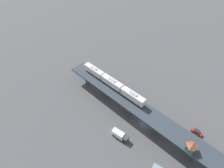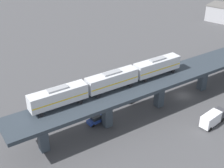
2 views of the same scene
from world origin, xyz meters
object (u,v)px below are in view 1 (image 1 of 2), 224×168
signal_hut (191,147)px  delivery_truck (120,135)px  street_car_black (131,101)px  street_car_blue (108,91)px  subway_train (112,82)px  street_lamp (122,87)px  street_car_red (197,132)px

signal_hut → delivery_truck: bearing=-78.7°
street_car_black → street_car_blue: bearing=-86.9°
subway_train → signal_hut: (12.25, 39.85, -0.74)m
street_car_black → street_lamp: 8.17m
subway_train → street_car_red: 42.44m
signal_hut → street_car_blue: size_ratio=0.83×
signal_hut → street_car_black: bearing=-115.5°
street_lamp → delivery_truck: bearing=27.9°
subway_train → street_lamp: bearing=154.1°
subway_train → delivery_truck: subway_train is taller
street_car_red → street_lamp: 38.98m
street_car_black → street_car_red: 31.86m
subway_train → delivery_truck: 24.29m
street_car_blue → street_lamp: size_ratio=0.66×
street_car_blue → street_car_red: same height
subway_train → delivery_truck: bearing=40.4°
subway_train → delivery_truck: size_ratio=5.06×
subway_train → street_lamp: 8.77m
street_car_black → subway_train: bearing=-76.6°
subway_train → signal_hut: 41.70m
subway_train → signal_hut: bearing=72.9°
street_lamp → signal_hut: bearing=64.5°
street_car_blue → street_car_black: size_ratio=1.02×
street_car_red → delivery_truck: size_ratio=0.64×
delivery_truck → street_lamp: size_ratio=1.05×
subway_train → street_car_black: (-2.26, 9.47, -9.50)m
signal_hut → delivery_truck: (5.03, -25.16, -7.94)m
street_car_red → delivery_truck: 32.74m
street_car_blue → street_lamp: (-3.89, 6.15, 3.17)m
street_lamp → street_car_blue: bearing=-57.6°
subway_train → street_car_red: size_ratio=7.94×
signal_hut → street_car_black: signal_hut is taller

